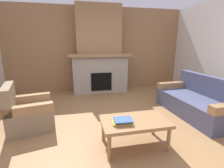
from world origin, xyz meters
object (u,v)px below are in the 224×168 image
object	(u,v)px
fireplace	(99,55)
coffee_table	(135,123)
armchair	(28,113)
couch	(197,102)

from	to	relation	value
fireplace	coffee_table	xyz separation A→B (m)	(0.07, -3.18, -0.79)
armchair	coffee_table	bearing A→B (deg)	-28.84
coffee_table	couch	bearing A→B (deg)	24.62
fireplace	couch	size ratio (longest dim) A/B	1.47
fireplace	armchair	bearing A→B (deg)	-126.74
coffee_table	fireplace	bearing A→B (deg)	91.24
fireplace	coffee_table	bearing A→B (deg)	-88.76
fireplace	couch	xyz separation A→B (m)	(1.82, -2.38, -0.88)
fireplace	coffee_table	distance (m)	3.28
couch	armchair	distance (m)	3.48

